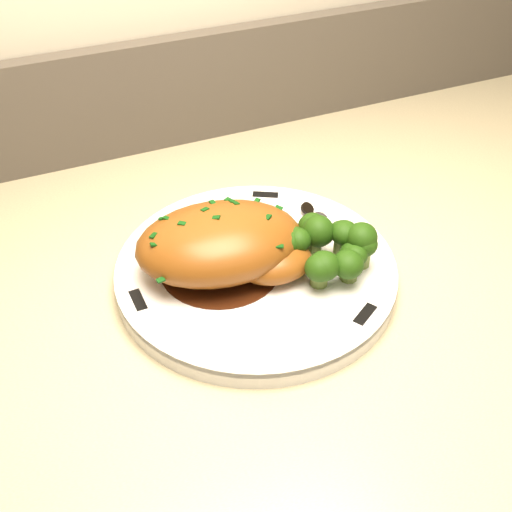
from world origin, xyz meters
name	(u,v)px	position (x,y,z in m)	size (l,w,h in m)	color
plate	(256,272)	(-0.08, 1.74, 0.91)	(0.24, 0.24, 0.02)	white
rim_accent_0	(265,195)	(-0.03, 1.83, 0.92)	(0.02, 0.01, 0.00)	black
rim_accent_1	(138,300)	(-0.18, 1.73, 0.92)	(0.02, 0.01, 0.00)	black
rim_accent_2	(365,315)	(-0.02, 1.65, 0.92)	(0.02, 0.01, 0.00)	black
gravy_pool	(221,267)	(-0.10, 1.74, 0.92)	(0.10, 0.10, 0.00)	#361709
chicken_breast	(226,245)	(-0.10, 1.74, 0.94)	(0.15, 0.11, 0.05)	brown
mushroom_pile	(278,224)	(-0.04, 1.78, 0.92)	(0.07, 0.05, 0.02)	black
broccoli_florets	(331,251)	(-0.02, 1.71, 0.93)	(0.08, 0.06, 0.03)	olive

